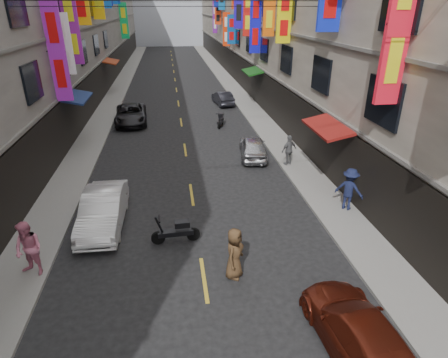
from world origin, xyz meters
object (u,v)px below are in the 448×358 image
object	(u,v)px
car_left_far	(131,114)
pedestrian_crossing	(234,253)
scooter_far_right	(221,120)
car_right_near	(360,334)
car_right_mid	(253,147)
pedestrian_lfar	(29,249)
pedestrian_rfar	(289,150)
pedestrian_rnear	(349,189)
scooter_crossing	(176,231)
car_left_mid	(103,210)
car_right_far	(223,98)

from	to	relation	value
car_left_far	pedestrian_crossing	size ratio (longest dim) A/B	2.74
scooter_far_right	pedestrian_crossing	bearing A→B (deg)	101.10
car_right_near	car_right_mid	size ratio (longest dim) A/B	1.18
scooter_far_right	pedestrian_lfar	distance (m)	17.71
pedestrian_crossing	pedestrian_rfar	bearing A→B (deg)	3.28
car_right_mid	pedestrian_lfar	bearing A→B (deg)	53.14
pedestrian_crossing	pedestrian_rnear	bearing A→B (deg)	-26.74
car_right_near	pedestrian_lfar	world-z (taller)	pedestrian_lfar
pedestrian_crossing	pedestrian_lfar	bearing A→B (deg)	112.67
scooter_crossing	pedestrian_rfar	world-z (taller)	pedestrian_rfar
pedestrian_rfar	pedestrian_rnear	bearing A→B (deg)	77.23
scooter_far_right	pedestrian_lfar	size ratio (longest dim) A/B	0.93
scooter_crossing	car_right_mid	xyz separation A→B (m)	(4.61, 7.99, 0.18)
car_left_mid	car_right_mid	distance (m)	9.81
car_left_mid	pedestrian_lfar	distance (m)	3.42
pedestrian_rfar	car_right_far	bearing A→B (deg)	-107.99
car_right_mid	car_left_mid	bearing A→B (deg)	48.76
scooter_crossing	pedestrian_crossing	xyz separation A→B (m)	(1.78, -2.21, 0.44)
scooter_far_right	pedestrian_crossing	size ratio (longest dim) A/B	1.00
scooter_crossing	car_right_far	bearing A→B (deg)	-15.28
car_left_mid	car_left_far	size ratio (longest dim) A/B	0.89
car_left_far	scooter_crossing	bearing A→B (deg)	-83.16
car_right_near	pedestrian_lfar	distance (m)	9.93
car_right_mid	pedestrian_lfar	size ratio (longest dim) A/B	1.94
scooter_far_right	car_left_mid	xyz separation A→B (m)	(-6.41, -12.79, 0.26)
car_right_far	pedestrian_rfar	bearing A→B (deg)	88.72
scooter_far_right	car_right_near	xyz separation A→B (m)	(0.75, -19.94, 0.18)
scooter_crossing	car_right_near	xyz separation A→B (m)	(4.35, -5.58, 0.18)
car_left_far	pedestrian_lfar	bearing A→B (deg)	-99.03
car_right_far	pedestrian_rnear	distance (m)	19.67
car_right_far	pedestrian_rnear	world-z (taller)	pedestrian_rnear
pedestrian_rnear	pedestrian_rfar	world-z (taller)	pedestrian_rnear
car_right_mid	pedestrian_crossing	world-z (taller)	pedestrian_crossing
car_right_near	pedestrian_crossing	size ratio (longest dim) A/B	2.45
pedestrian_lfar	pedestrian_rnear	world-z (taller)	pedestrian_lfar
car_left_mid	car_right_near	size ratio (longest dim) A/B	1.00
pedestrian_rfar	pedestrian_lfar	bearing A→B (deg)	11.20
scooter_crossing	car_right_near	world-z (taller)	car_right_near
car_left_far	car_right_far	world-z (taller)	car_left_far
car_right_near	pedestrian_rnear	distance (m)	7.45
scooter_far_right	pedestrian_rnear	xyz separation A→B (m)	(3.63, -13.09, 0.60)
pedestrian_lfar	pedestrian_crossing	distance (m)	6.45
car_right_near	scooter_far_right	bearing A→B (deg)	-91.30
scooter_far_right	pedestrian_rnear	distance (m)	13.59
car_left_mid	car_right_mid	size ratio (longest dim) A/B	1.17
scooter_crossing	car_right_mid	world-z (taller)	car_right_mid
car_right_mid	pedestrian_rnear	bearing A→B (deg)	119.24
car_left_far	car_right_near	xyz separation A→B (m)	(7.22, -21.62, -0.04)
scooter_far_right	car_right_far	bearing A→B (deg)	-82.10
car_left_far	car_right_far	size ratio (longest dim) A/B	1.37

